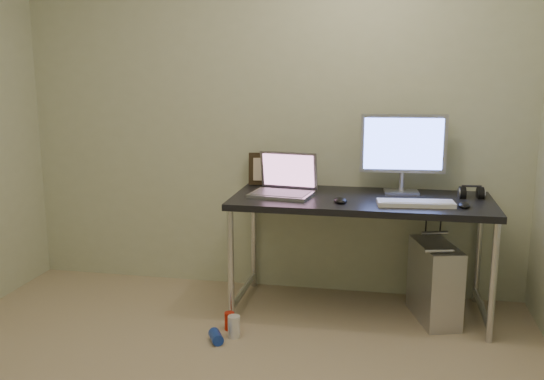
{
  "coord_description": "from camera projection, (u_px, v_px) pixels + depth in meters",
  "views": [
    {
      "loc": [
        0.83,
        -2.33,
        1.55
      ],
      "look_at": [
        0.16,
        1.05,
        0.85
      ],
      "focal_mm": 40.0,
      "sensor_mm": 36.0,
      "label": 1
    }
  ],
  "objects": [
    {
      "name": "desk",
      "position": [
        361.0,
        210.0,
        3.79
      ],
      "size": [
        1.61,
        0.7,
        0.75
      ],
      "color": "black",
      "rests_on": "ground"
    },
    {
      "name": "tower_computer",
      "position": [
        434.0,
        282.0,
        3.76
      ],
      "size": [
        0.32,
        0.5,
        0.52
      ],
      "rotation": [
        0.0,
        0.0,
        0.28
      ],
      "color": "silver",
      "rests_on": "ground"
    },
    {
      "name": "picture_frame",
      "position": [
        269.0,
        169.0,
        4.17
      ],
      "size": [
        0.29,
        0.12,
        0.22
      ],
      "primitive_type": "cube",
      "rotation": [
        -0.21,
        0.0,
        0.16
      ],
      "color": "black",
      "rests_on": "desk"
    },
    {
      "name": "cable_a",
      "position": [
        425.0,
        242.0,
        4.06
      ],
      "size": [
        0.01,
        0.16,
        0.69
      ],
      "primitive_type": "cylinder",
      "rotation": [
        0.21,
        0.0,
        0.0
      ],
      "color": "black",
      "rests_on": "ground"
    },
    {
      "name": "monitor",
      "position": [
        403.0,
        147.0,
        3.86
      ],
      "size": [
        0.54,
        0.18,
        0.51
      ],
      "rotation": [
        0.0,
        0.0,
        0.09
      ],
      "color": "#BBBCC3",
      "rests_on": "desk"
    },
    {
      "name": "mouse_left",
      "position": [
        340.0,
        199.0,
        3.65
      ],
      "size": [
        0.1,
        0.13,
        0.04
      ],
      "primitive_type": "ellipsoid",
      "rotation": [
        0.0,
        0.0,
        0.17
      ],
      "color": "black",
      "rests_on": "desk"
    },
    {
      "name": "laptop",
      "position": [
        284.0,
        185.0,
        3.87
      ],
      "size": [
        0.42,
        0.36,
        0.26
      ],
      "rotation": [
        0.0,
        0.0,
        -0.14
      ],
      "color": "#BBBCC3",
      "rests_on": "desk"
    },
    {
      "name": "can_blue",
      "position": [
        216.0,
        337.0,
        3.47
      ],
      "size": [
        0.12,
        0.14,
        0.07
      ],
      "primitive_type": "cylinder",
      "rotation": [
        1.57,
        0.0,
        0.5
      ],
      "color": "#1A3BAF",
      "rests_on": "ground"
    },
    {
      "name": "keyboard",
      "position": [
        416.0,
        203.0,
        3.57
      ],
      "size": [
        0.46,
        0.19,
        0.03
      ],
      "primitive_type": "cube",
      "rotation": [
        0.0,
        0.0,
        0.1
      ],
      "color": "white",
      "rests_on": "desk"
    },
    {
      "name": "headphones",
      "position": [
        471.0,
        194.0,
        3.77
      ],
      "size": [
        0.15,
        0.09,
        0.1
      ],
      "rotation": [
        0.0,
        0.0,
        0.09
      ],
      "color": "black",
      "rests_on": "desk"
    },
    {
      "name": "cable_b",
      "position": [
        439.0,
        246.0,
        4.03
      ],
      "size": [
        0.02,
        0.11,
        0.71
      ],
      "primitive_type": "cylinder",
      "rotation": [
        0.14,
        0.0,
        0.09
      ],
      "color": "black",
      "rests_on": "ground"
    },
    {
      "name": "webcam",
      "position": [
        309.0,
        175.0,
        4.09
      ],
      "size": [
        0.04,
        0.03,
        0.11
      ],
      "rotation": [
        0.0,
        0.0,
        0.18
      ],
      "color": "silver",
      "rests_on": "desk"
    },
    {
      "name": "can_white",
      "position": [
        234.0,
        327.0,
        3.53
      ],
      "size": [
        0.09,
        0.09,
        0.13
      ],
      "primitive_type": "cylinder",
      "rotation": [
        0.0,
        0.0,
        -0.38
      ],
      "color": "white",
      "rests_on": "ground"
    },
    {
      "name": "wall_back",
      "position": [
        269.0,
        112.0,
        4.14
      ],
      "size": [
        3.5,
        0.02,
        2.5
      ],
      "primitive_type": "cube",
      "color": "beige",
      "rests_on": "ground"
    },
    {
      "name": "can_red",
      "position": [
        230.0,
        321.0,
        3.64
      ],
      "size": [
        0.07,
        0.07,
        0.11
      ],
      "primitive_type": "cylinder",
      "rotation": [
        0.0,
        0.0,
        -0.26
      ],
      "color": "red",
      "rests_on": "ground"
    },
    {
      "name": "mouse_right",
      "position": [
        464.0,
        204.0,
        3.52
      ],
      "size": [
        0.08,
        0.11,
        0.04
      ],
      "primitive_type": "ellipsoid",
      "rotation": [
        0.0,
        0.0,
        -0.09
      ],
      "color": "black",
      "rests_on": "desk"
    }
  ]
}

